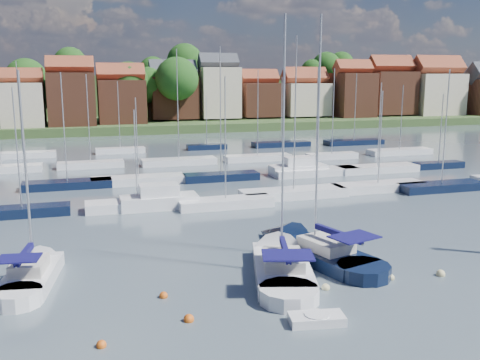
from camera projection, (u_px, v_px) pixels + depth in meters
name	position (u px, v px, depth m)	size (l,w,h in m)	color
ground	(178.00, 169.00, 69.38)	(260.00, 260.00, 0.00)	#3F4955
sailboat_left	(36.00, 271.00, 32.30)	(4.02, 10.03, 13.34)	white
sailboat_centre	(280.00, 261.00, 34.12)	(6.54, 12.85, 16.84)	white
sailboat_navy	(304.00, 248.00, 36.66)	(6.62, 12.79, 17.09)	black
tender	(317.00, 319.00, 26.22)	(2.88, 1.67, 0.59)	white
buoy_b	(189.00, 321.00, 26.52)	(0.53, 0.53, 0.53)	#D85914
buoy_c	(164.00, 297.00, 29.34)	(0.47, 0.47, 0.47)	#D85914
buoy_d	(326.00, 289.00, 30.46)	(0.48, 0.48, 0.48)	beige
buoy_e	(299.00, 249.00, 37.58)	(0.47, 0.47, 0.47)	#D85914
buoy_f	(440.00, 276.00, 32.54)	(0.55, 0.55, 0.55)	beige
buoy_g	(391.00, 279.00, 31.95)	(0.46, 0.46, 0.46)	beige
buoy_h	(101.00, 347.00, 23.99)	(0.46, 0.46, 0.46)	#D85914
marina_field	(201.00, 172.00, 65.27)	(79.62, 41.41, 15.93)	white
far_shore_town	(130.00, 101.00, 156.27)	(212.46, 90.00, 22.27)	#3A5329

